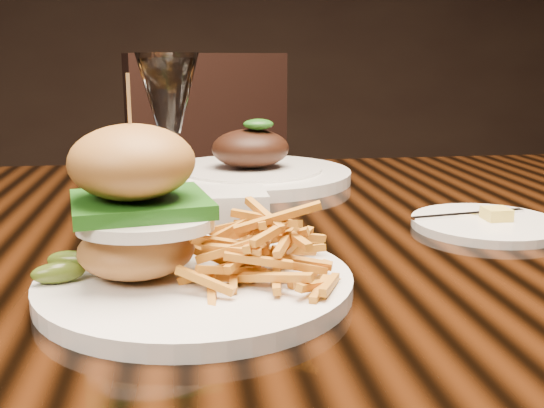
{
  "coord_description": "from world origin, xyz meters",
  "views": [
    {
      "loc": [
        -0.11,
        -0.74,
        0.95
      ],
      "look_at": [
        -0.03,
        -0.16,
        0.81
      ],
      "focal_mm": 42.0,
      "sensor_mm": 36.0,
      "label": 1
    }
  ],
  "objects": [
    {
      "name": "chair_far",
      "position": [
        0.01,
        0.88,
        0.54
      ],
      "size": [
        0.61,
        0.61,
        0.95
      ],
      "rotation": [
        0.0,
        0.0,
        0.41
      ],
      "color": "black",
      "rests_on": "ground"
    },
    {
      "name": "wine_glass",
      "position": [
        -0.12,
        0.03,
        0.9
      ],
      "size": [
        0.07,
        0.07,
        0.2
      ],
      "color": "white",
      "rests_on": "dining_table"
    },
    {
      "name": "ramekin",
      "position": [
        -0.05,
        0.01,
        0.77
      ],
      "size": [
        0.09,
        0.09,
        0.04
      ],
      "primitive_type": "cube",
      "rotation": [
        0.0,
        0.0,
        -0.1
      ],
      "color": "silver",
      "rests_on": "dining_table"
    },
    {
      "name": "side_saucer",
      "position": [
        0.24,
        -0.06,
        0.76
      ],
      "size": [
        0.17,
        0.17,
        0.02
      ],
      "rotation": [
        0.0,
        0.0,
        -0.37
      ],
      "color": "silver",
      "rests_on": "dining_table"
    },
    {
      "name": "burger_plate",
      "position": [
        -0.11,
        -0.22,
        0.8
      ],
      "size": [
        0.27,
        0.27,
        0.18
      ],
      "rotation": [
        0.0,
        0.0,
        -0.03
      ],
      "color": "silver",
      "rests_on": "dining_table"
    },
    {
      "name": "dining_table",
      "position": [
        0.0,
        0.0,
        0.67
      ],
      "size": [
        1.6,
        0.9,
        0.75
      ],
      "color": "black",
      "rests_on": "ground"
    },
    {
      "name": "far_dish",
      "position": [
        -0.0,
        0.25,
        0.77
      ],
      "size": [
        0.32,
        0.32,
        0.1
      ],
      "rotation": [
        0.0,
        0.0,
        -0.2
      ],
      "color": "silver",
      "rests_on": "dining_table"
    }
  ]
}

